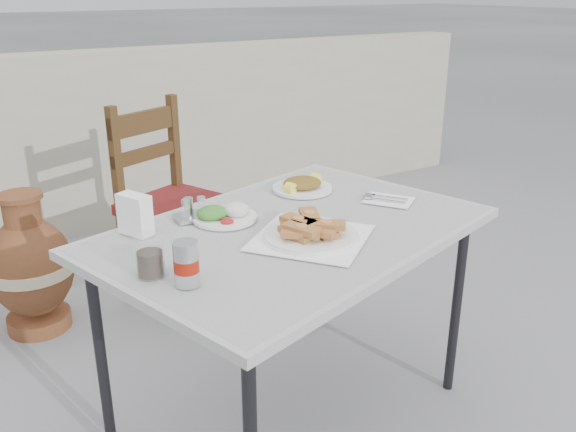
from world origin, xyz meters
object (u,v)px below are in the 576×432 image
napkin_holder (135,214)px  condiment_caddy (192,212)px  salad_rice_plate (224,214)px  pide_plate (311,229)px  terracotta_urn (31,268)px  soda_can (186,263)px  chair (171,201)px  cafe_table (293,241)px  salad_chopped_plate (302,185)px  cola_glass (150,258)px

napkin_holder → condiment_caddy: napkin_holder is taller
salad_rice_plate → napkin_holder: size_ratio=1.67×
pide_plate → terracotta_urn: (-0.71, 1.35, -0.52)m
soda_can → napkin_holder: size_ratio=0.93×
soda_can → pide_plate: bearing=11.3°
chair → cafe_table: bearing=-112.7°
pide_plate → condiment_caddy: (-0.27, 0.37, -0.00)m
condiment_caddy → terracotta_urn: (-0.44, 0.98, -0.52)m
pide_plate → soda_can: soda_can is taller
cafe_table → pide_plate: size_ratio=3.08×
salad_chopped_plate → chair: (-0.25, 0.87, -0.29)m
salad_chopped_plate → soda_can: size_ratio=1.91×
pide_plate → soda_can: 0.49m
napkin_holder → terracotta_urn: (-0.23, 1.01, -0.56)m
salad_rice_plate → condiment_caddy: 0.12m
salad_rice_plate → salad_chopped_plate: salad_rice_plate is taller
cafe_table → condiment_caddy: size_ratio=12.41×
cafe_table → chair: bearing=90.2°
salad_rice_plate → salad_chopped_plate: size_ratio=0.94×
salad_chopped_plate → condiment_caddy: 0.52m
soda_can → chair: 1.52m
condiment_caddy → terracotta_urn: 1.20m
soda_can → cola_glass: 0.13m
napkin_holder → condiment_caddy: size_ratio=1.12×
salad_rice_plate → cola_glass: (-0.38, -0.29, 0.03)m
salad_rice_plate → cola_glass: bearing=-142.3°
condiment_caddy → salad_chopped_plate: bearing=7.8°
cola_glass → chair: chair is taller
cola_glass → chair: bearing=67.1°
salad_chopped_plate → cafe_table: bearing=-127.6°
napkin_holder → terracotta_urn: size_ratio=0.20×
pide_plate → cola_glass: size_ratio=4.15×
cafe_table → napkin_holder: napkin_holder is taller
cafe_table → chair: (-0.00, 1.19, -0.21)m
cola_glass → condiment_caddy: cola_glass is taller
salad_chopped_plate → napkin_holder: (-0.73, -0.10, 0.05)m
salad_chopped_plate → soda_can: soda_can is taller
salad_rice_plate → chair: 1.06m
pide_plate → salad_rice_plate: bearing=118.9°
cafe_table → condiment_caddy: condiment_caddy is taller
cafe_table → terracotta_urn: size_ratio=2.19×
soda_can → condiment_caddy: size_ratio=1.04×
condiment_caddy → chair: chair is taller
pide_plate → terracotta_urn: size_ratio=0.71×
napkin_holder → terracotta_urn: 1.18m
cafe_table → condiment_caddy: (-0.27, 0.25, 0.09)m
pide_plate → chair: (0.00, 1.31, -0.30)m
chair → terracotta_urn: chair is taller
salad_rice_plate → cola_glass: size_ratio=1.93×
salad_rice_plate → soda_can: soda_can is taller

